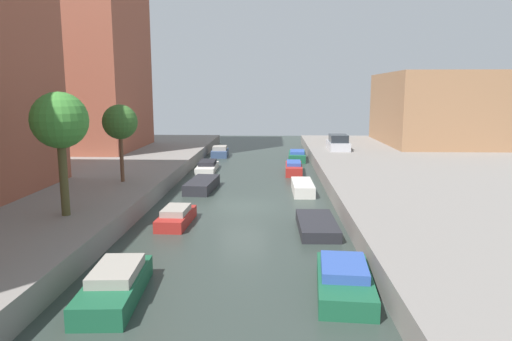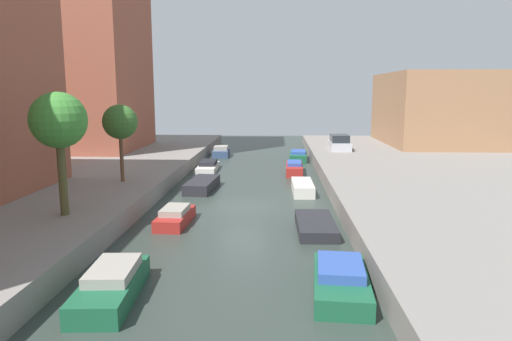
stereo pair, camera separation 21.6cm
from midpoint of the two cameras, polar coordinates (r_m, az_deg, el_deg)
The scene contains 15 objects.
ground_plane at distance 25.97m, azimuth -1.79°, elevation -4.40°, with size 84.00×84.00×0.00m, color #2D3833.
low_block_right at distance 51.37m, azimuth 20.77°, elevation 7.09°, with size 10.00×14.46×7.16m, color #9E704C.
street_tree_1 at distance 21.36m, azimuth -23.11°, elevation 5.48°, with size 2.38×2.38×5.29m.
street_tree_2 at distance 28.51m, azimuth -16.49°, elevation 5.64°, with size 2.03×2.03×4.56m.
parked_car at distance 43.66m, azimuth 9.84°, elevation 3.29°, with size 1.79×4.08×1.41m.
moored_boat_left_1 at distance 15.37m, azimuth -17.22°, elevation -13.26°, with size 1.78×4.20×0.99m.
moored_boat_left_2 at distance 22.82m, azimuth -9.98°, elevation -5.60°, with size 1.42×3.41×0.84m.
moored_boat_left_3 at distance 30.40m, azimuth -6.80°, elevation -1.74°, with size 1.84×4.36×0.67m.
moored_boat_left_4 at distance 37.92m, azimuth -6.13°, elevation 0.51°, with size 1.56×4.39×0.76m.
moored_boat_left_5 at distance 45.92m, azimuth -4.57°, elevation 2.27°, with size 1.64×3.34×1.03m.
moored_boat_right_1 at distance 15.39m, azimuth 10.33°, elevation -13.06°, with size 1.98×4.06×0.93m.
moored_boat_right_2 at distance 21.69m, azimuth 7.16°, elevation -6.64°, with size 1.76×4.05×0.49m.
moored_boat_right_3 at distance 29.49m, azimuth 5.51°, elevation -2.06°, with size 1.31×3.86×0.68m.
moored_boat_right_4 at distance 36.39m, azimuth 4.45°, elevation 0.29°, with size 1.36×4.08×0.93m.
moored_boat_right_5 at distance 43.39m, azimuth 4.90°, elevation 1.80°, with size 1.73×4.42×0.93m.
Camera 1 is at (1.66, -25.14, 6.29)m, focal length 32.76 mm.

